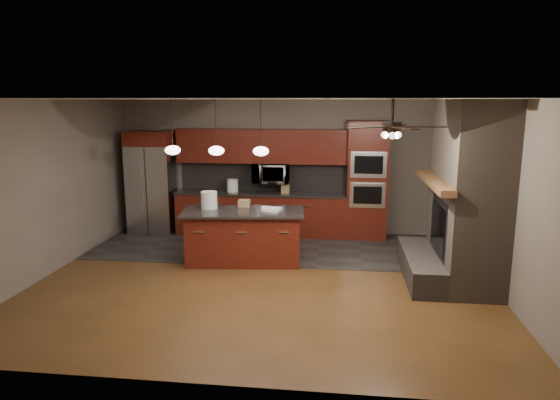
# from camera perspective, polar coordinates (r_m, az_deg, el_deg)

# --- Properties ---
(ground) EXTENTS (7.00, 7.00, 0.00)m
(ground) POSITION_cam_1_polar(r_m,az_deg,el_deg) (7.98, -1.81, -9.07)
(ground) COLOR brown
(ground) RESTS_ON ground
(ceiling) EXTENTS (7.00, 6.00, 0.02)m
(ceiling) POSITION_cam_1_polar(r_m,az_deg,el_deg) (7.48, -1.95, 11.46)
(ceiling) COLOR white
(ceiling) RESTS_ON back_wall
(back_wall) EXTENTS (7.00, 0.02, 2.80)m
(back_wall) POSITION_cam_1_polar(r_m,az_deg,el_deg) (10.55, 0.61, 3.79)
(back_wall) COLOR #6E6458
(back_wall) RESTS_ON ground
(right_wall) EXTENTS (0.02, 6.00, 2.80)m
(right_wall) POSITION_cam_1_polar(r_m,az_deg,el_deg) (7.88, 24.16, 0.23)
(right_wall) COLOR #6E6458
(right_wall) RESTS_ON ground
(left_wall) EXTENTS (0.02, 6.00, 2.80)m
(left_wall) POSITION_cam_1_polar(r_m,az_deg,el_deg) (8.84, -24.92, 1.27)
(left_wall) COLOR #6E6458
(left_wall) RESTS_ON ground
(slate_tile_patch) EXTENTS (7.00, 2.40, 0.01)m
(slate_tile_patch) POSITION_cam_1_polar(r_m,az_deg,el_deg) (9.67, -0.20, -5.36)
(slate_tile_patch) COLOR #2E2B29
(slate_tile_patch) RESTS_ON ground
(fireplace_column) EXTENTS (1.30, 2.10, 2.80)m
(fireplace_column) POSITION_cam_1_polar(r_m,az_deg,el_deg) (8.16, 20.19, 0.13)
(fireplace_column) COLOR brown
(fireplace_column) RESTS_ON ground
(back_cabinetry) EXTENTS (3.59, 0.64, 2.20)m
(back_cabinetry) POSITION_cam_1_polar(r_m,az_deg,el_deg) (10.44, -2.15, 0.90)
(back_cabinetry) COLOR #571B10
(back_cabinetry) RESTS_ON ground
(oven_tower) EXTENTS (0.80, 0.63, 2.38)m
(oven_tower) POSITION_cam_1_polar(r_m,az_deg,el_deg) (10.23, 9.93, 2.21)
(oven_tower) COLOR #571B10
(oven_tower) RESTS_ON ground
(microwave) EXTENTS (0.73, 0.41, 0.50)m
(microwave) POSITION_cam_1_polar(r_m,az_deg,el_deg) (10.35, -1.06, 3.09)
(microwave) COLOR silver
(microwave) RESTS_ON back_cabinetry
(refrigerator) EXTENTS (0.93, 0.75, 2.16)m
(refrigerator) POSITION_cam_1_polar(r_m,az_deg,el_deg) (10.89, -14.38, 1.97)
(refrigerator) COLOR silver
(refrigerator) RESTS_ON ground
(kitchen_island) EXTENTS (2.16, 1.15, 0.92)m
(kitchen_island) POSITION_cam_1_polar(r_m,az_deg,el_deg) (8.69, -4.18, -4.16)
(kitchen_island) COLOR #571B10
(kitchen_island) RESTS_ON ground
(white_bucket) EXTENTS (0.31, 0.31, 0.30)m
(white_bucket) POSITION_cam_1_polar(r_m,az_deg,el_deg) (8.79, -8.10, -0.01)
(white_bucket) COLOR silver
(white_bucket) RESTS_ON kitchen_island
(paint_can) EXTENTS (0.24, 0.24, 0.12)m
(paint_can) POSITION_cam_1_polar(r_m,az_deg,el_deg) (8.42, -2.68, -1.04)
(paint_can) COLOR #B4B4BA
(paint_can) RESTS_ON kitchen_island
(paint_tray) EXTENTS (0.47, 0.37, 0.04)m
(paint_tray) POSITION_cam_1_polar(r_m,az_deg,el_deg) (8.60, -1.32, -1.04)
(paint_tray) COLOR white
(paint_tray) RESTS_ON kitchen_island
(cardboard_box) EXTENTS (0.20, 0.15, 0.13)m
(cardboard_box) POSITION_cam_1_polar(r_m,az_deg,el_deg) (8.89, -4.11, -0.37)
(cardboard_box) COLOR #9C7550
(cardboard_box) RESTS_ON kitchen_island
(counter_bucket) EXTENTS (0.29, 0.29, 0.26)m
(counter_bucket) POSITION_cam_1_polar(r_m,az_deg,el_deg) (10.48, -5.45, 1.66)
(counter_bucket) COLOR white
(counter_bucket) RESTS_ON back_cabinetry
(counter_box) EXTENTS (0.17, 0.14, 0.18)m
(counter_box) POSITION_cam_1_polar(r_m,az_deg,el_deg) (10.26, 0.65, 1.28)
(counter_box) COLOR olive
(counter_box) RESTS_ON back_cabinetry
(pendant_left) EXTENTS (0.26, 0.26, 0.92)m
(pendant_left) POSITION_cam_1_polar(r_m,az_deg,el_deg) (8.60, -12.16, 5.62)
(pendant_left) COLOR black
(pendant_left) RESTS_ON ceiling
(pendant_center) EXTENTS (0.26, 0.26, 0.92)m
(pendant_center) POSITION_cam_1_polar(r_m,az_deg,el_deg) (8.39, -7.29, 5.64)
(pendant_center) COLOR black
(pendant_center) RESTS_ON ceiling
(pendant_right) EXTENTS (0.26, 0.26, 0.92)m
(pendant_right) POSITION_cam_1_polar(r_m,az_deg,el_deg) (8.24, -2.20, 5.62)
(pendant_right) COLOR black
(pendant_right) RESTS_ON ceiling
(ceiling_fan) EXTENTS (1.27, 1.33, 0.41)m
(ceiling_fan) POSITION_cam_1_polar(r_m,az_deg,el_deg) (6.63, 12.68, 8.25)
(ceiling_fan) COLOR black
(ceiling_fan) RESTS_ON ceiling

